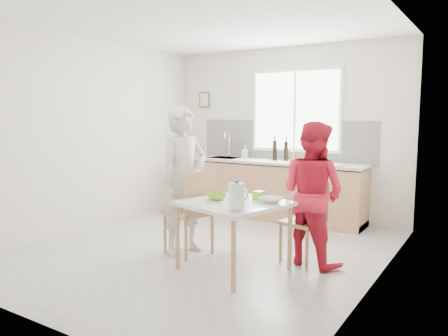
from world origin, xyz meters
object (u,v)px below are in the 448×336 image
(person_red, at_px, (312,194))
(bowl_green, at_px, (217,197))
(wine_bottle_b, at_px, (286,151))
(chair_left, at_px, (192,209))
(wine_bottle_a, at_px, (275,150))
(chair_far, at_px, (307,217))
(milk_jug, at_px, (237,195))
(dining_table, at_px, (234,209))
(person_white, at_px, (184,181))
(bowl_white, at_px, (271,200))

(person_red, xyz_separation_m, bowl_green, (-0.82, -0.63, -0.02))
(wine_bottle_b, bearing_deg, chair_left, -93.52)
(person_red, distance_m, wine_bottle_a, 2.19)
(chair_far, bearing_deg, milk_jug, -91.36)
(dining_table, xyz_separation_m, wine_bottle_b, (-0.51, 2.44, 0.41))
(wine_bottle_b, bearing_deg, bowl_green, -82.82)
(person_white, relative_size, wine_bottle_a, 5.40)
(person_white, xyz_separation_m, wine_bottle_a, (0.12, 2.17, 0.22))
(dining_table, xyz_separation_m, chair_left, (-0.65, 0.16, -0.11))
(bowl_white, xyz_separation_m, wine_bottle_a, (-1.03, 2.20, 0.32))
(dining_table, xyz_separation_m, milk_jug, (0.25, -0.35, 0.22))
(bowl_white, xyz_separation_m, milk_jug, (-0.10, -0.52, 0.12))
(chair_left, distance_m, chair_far, 1.31)
(person_white, xyz_separation_m, bowl_white, (1.15, -0.03, -0.10))
(dining_table, bearing_deg, bowl_green, -179.95)
(dining_table, height_order, chair_far, chair_far)
(wine_bottle_a, bearing_deg, person_red, -53.35)
(bowl_white, bearing_deg, milk_jug, -101.39)
(bowl_green, bearing_deg, chair_left, 160.00)
(person_white, distance_m, wine_bottle_a, 2.19)
(wine_bottle_b, bearing_deg, wine_bottle_a, -155.67)
(chair_left, distance_m, milk_jug, 1.09)
(bowl_white, bearing_deg, wine_bottle_a, 114.98)
(dining_table, height_order, person_red, person_red)
(chair_left, relative_size, milk_jug, 3.71)
(chair_left, height_order, wine_bottle_a, wine_bottle_a)
(person_red, bearing_deg, wine_bottle_b, -43.99)
(person_red, distance_m, bowl_green, 1.04)
(dining_table, relative_size, wine_bottle_b, 3.85)
(bowl_white, bearing_deg, chair_left, -179.60)
(dining_table, relative_size, chair_far, 1.28)
(milk_jug, relative_size, wine_bottle_b, 0.90)
(chair_far, height_order, bowl_white, chair_far)
(chair_left, bearing_deg, person_red, 124.32)
(person_white, height_order, wine_bottle_a, person_white)
(chair_far, distance_m, wine_bottle_a, 2.14)
(milk_jug, bearing_deg, chair_left, 164.39)
(chair_far, height_order, milk_jug, milk_jug)
(bowl_green, bearing_deg, bowl_white, 16.98)
(person_white, xyz_separation_m, milk_jug, (1.04, -0.55, 0.01))
(bowl_green, bearing_deg, person_white, 161.41)
(wine_bottle_b, bearing_deg, chair_far, -58.78)
(wine_bottle_a, bearing_deg, milk_jug, -71.29)
(dining_table, height_order, wine_bottle_b, wine_bottle_b)
(person_white, xyz_separation_m, bowl_green, (0.59, -0.20, -0.10))
(person_white, height_order, bowl_white, person_white)
(chair_left, height_order, wine_bottle_b, wine_bottle_b)
(bowl_green, xyz_separation_m, wine_bottle_a, (-0.47, 2.37, 0.31))
(wine_bottle_a, height_order, wine_bottle_b, wine_bottle_a)
(person_red, distance_m, milk_jug, 1.06)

